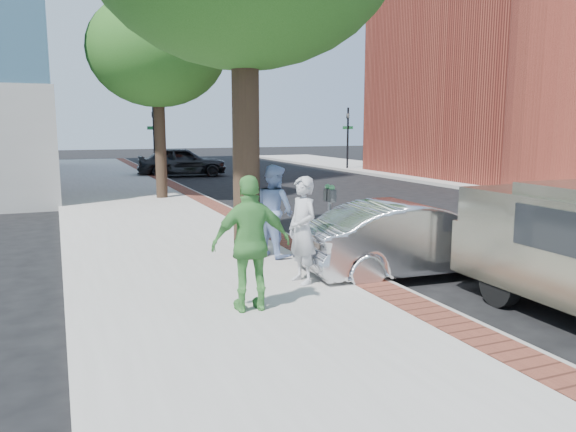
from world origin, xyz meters
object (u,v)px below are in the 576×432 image
person_gray (303,230)px  person_officer (274,211)px  parking_meter (330,206)px  bg_car (182,162)px  person_green (251,244)px  sedan_silver (413,239)px

person_gray → person_officer: person_officer is taller
parking_meter → person_officer: 1.16m
person_officer → bg_car: person_officer is taller
parking_meter → bg_car: parking_meter is taller
bg_car → person_gray: bearing=-179.7°
person_gray → person_green: (-1.22, -1.01, 0.07)m
person_green → bg_car: size_ratio=0.40×
parking_meter → person_gray: person_gray is taller
person_gray → sedan_silver: person_gray is taller
parking_meter → bg_car: size_ratio=0.31×
sedan_silver → person_green: bearing=111.6°
person_green → sedan_silver: person_green is taller
bg_car → person_green: bearing=177.6°
parking_meter → sedan_silver: size_ratio=0.36×
person_officer → sedan_silver: 2.74m
parking_meter → person_gray: size_ratio=0.84×
parking_meter → bg_car: 20.89m
person_gray → sedan_silver: size_ratio=0.42×
sedan_silver → bg_car: (0.36, 21.86, 0.12)m
person_gray → person_officer: bearing=163.6°
parking_meter → person_green: size_ratio=0.78×
parking_meter → sedan_silver: parking_meter is taller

